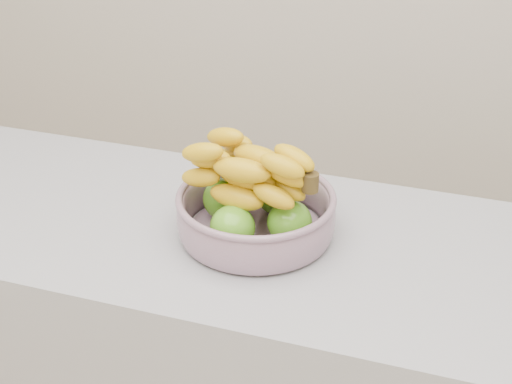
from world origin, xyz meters
TOP-DOWN VIEW (x-y plane):
  - fruit_bowl at (-0.06, 0.52)m, footprint 0.32×0.32m

SIDE VIEW (x-z plane):
  - fruit_bowl at x=-0.06m, z-range 0.87..1.07m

